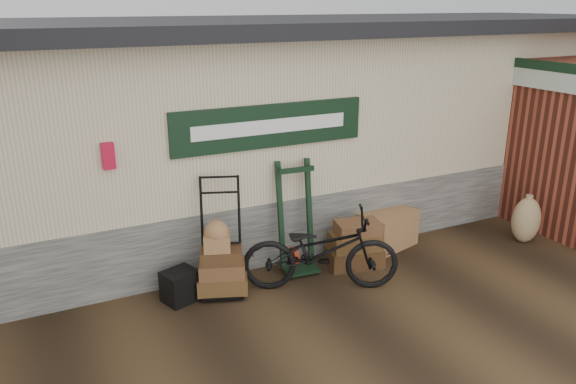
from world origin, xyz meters
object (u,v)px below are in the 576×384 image
object	(u,v)px
green_barrow	(296,217)
bicycle	(321,247)
suitcase_stack	(355,243)
wicker_hamper	(387,229)
porter_trolley	(221,235)
black_trunk	(180,286)

from	to	relation	value
green_barrow	bicycle	world-z (taller)	green_barrow
suitcase_stack	wicker_hamper	bearing A→B (deg)	23.35
green_barrow	porter_trolley	bearing A→B (deg)	-169.93
green_barrow	bicycle	distance (m)	0.65
bicycle	porter_trolley	bearing A→B (deg)	89.50
wicker_hamper	bicycle	bearing A→B (deg)	-155.38
black_trunk	bicycle	world-z (taller)	bicycle
wicker_hamper	suitcase_stack	bearing A→B (deg)	-156.65
green_barrow	suitcase_stack	xyz separation A→B (m)	(0.76, -0.27, -0.42)
bicycle	black_trunk	bearing A→B (deg)	99.11
porter_trolley	green_barrow	size ratio (longest dim) A/B	0.99
green_barrow	suitcase_stack	bearing A→B (deg)	-15.27
wicker_hamper	bicycle	distance (m)	1.69
wicker_hamper	bicycle	xyz separation A→B (m)	(-1.52, -0.69, 0.30)
porter_trolley	black_trunk	size ratio (longest dim) A/B	3.77
wicker_hamper	green_barrow	bearing A→B (deg)	-177.58
porter_trolley	wicker_hamper	bearing A→B (deg)	24.01
wicker_hamper	black_trunk	size ratio (longest dim) A/B	2.12
suitcase_stack	black_trunk	distance (m)	2.42
bicycle	suitcase_stack	bearing A→B (deg)	-39.45
porter_trolley	wicker_hamper	xyz separation A→B (m)	(2.63, 0.17, -0.46)
wicker_hamper	bicycle	size ratio (longest dim) A/B	0.42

